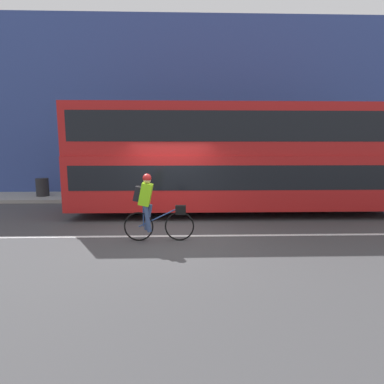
{
  "coord_description": "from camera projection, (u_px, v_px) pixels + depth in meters",
  "views": [
    {
      "loc": [
        0.39,
        -7.85,
        2.3
      ],
      "look_at": [
        0.64,
        0.87,
        1.02
      ],
      "focal_mm": 28.0,
      "sensor_mm": 36.0,
      "label": 1
    }
  ],
  "objects": [
    {
      "name": "ground_plane",
      "position": [
        169.0,
        234.0,
        8.09
      ],
      "size": [
        80.0,
        80.0,
        0.0
      ],
      "primitive_type": "plane",
      "color": "#424244"
    },
    {
      "name": "road_center_line",
      "position": [
        169.0,
        236.0,
        7.9
      ],
      "size": [
        50.0,
        0.14,
        0.01
      ],
      "primitive_type": "cube",
      "color": "silver",
      "rests_on": "ground_plane"
    },
    {
      "name": "sidewalk_curb",
      "position": [
        175.0,
        196.0,
        13.97
      ],
      "size": [
        60.0,
        2.47,
        0.15
      ],
      "color": "gray",
      "rests_on": "ground_plane"
    },
    {
      "name": "building_facade",
      "position": [
        175.0,
        107.0,
        14.73
      ],
      "size": [
        60.0,
        0.3,
        8.59
      ],
      "color": "#33478C",
      "rests_on": "ground_plane"
    },
    {
      "name": "bus",
      "position": [
        236.0,
        155.0,
        10.45
      ],
      "size": [
        11.23,
        2.58,
        3.72
      ],
      "color": "black",
      "rests_on": "ground_plane"
    },
    {
      "name": "cyclist_on_bike",
      "position": [
        152.0,
        205.0,
        7.38
      ],
      "size": [
        1.75,
        0.32,
        1.69
      ],
      "color": "black",
      "rests_on": "ground_plane"
    },
    {
      "name": "trash_bin",
      "position": [
        42.0,
        187.0,
        13.61
      ],
      "size": [
        0.55,
        0.55,
        0.81
      ],
      "color": "#262628",
      "rests_on": "sidewalk_curb"
    }
  ]
}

